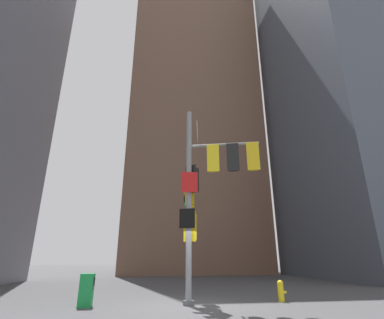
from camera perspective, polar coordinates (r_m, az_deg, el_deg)
name	(u,v)px	position (r m, az deg, el deg)	size (l,w,h in m)	color
ground	(188,306)	(10.96, -0.71, -27.42)	(120.00, 120.00, 0.00)	#474749
building_tower_right	(349,67)	(34.69, 29.13, 15.97)	(13.15, 13.15, 40.32)	#4C5460
building_mid_block	(189,127)	(38.73, -0.58, 6.68)	(14.99, 14.99, 36.95)	brown
signal_pole_assembly	(203,186)	(11.41, 2.30, -5.34)	(3.10, 2.76, 7.50)	gray
fire_hydrant	(281,290)	(12.27, 17.50, -23.89)	(0.33, 0.23, 0.75)	yellow
newspaper_box	(86,290)	(11.13, -20.55, -23.47)	(0.45, 0.36, 1.04)	#198C3F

